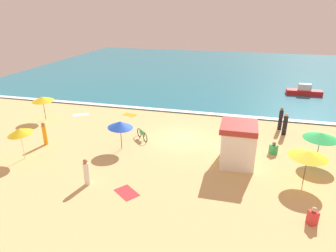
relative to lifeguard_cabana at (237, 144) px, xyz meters
name	(u,v)px	position (x,y,z in m)	size (l,w,h in m)	color
ground_plane	(180,139)	(-4.42, 2.93, -1.43)	(60.00, 60.00, 0.00)	#D8B775
ocean_water	(216,70)	(-4.42, 30.93, -1.38)	(60.00, 44.00, 0.10)	teal
wave_breaker_foam	(194,112)	(-4.42, 9.23, -1.33)	(57.00, 0.70, 0.01)	white
lifeguard_cabana	(237,144)	(0.00, 0.00, 0.00)	(2.29, 2.54, 2.81)	white
beach_umbrella_0	(43,99)	(-17.39, 4.11, 0.55)	(2.02, 2.04, 2.23)	#4C3823
beach_umbrella_1	(321,136)	(5.23, 1.62, 0.44)	(2.79, 2.79, 2.09)	#4C3823
beach_umbrella_2	(308,154)	(3.97, -1.42, 0.47)	(2.90, 2.90, 2.11)	#4C3823
beach_umbrella_3	(120,125)	(-8.20, 0.14, 0.48)	(2.29, 2.27, 2.22)	#4C3823
beach_umbrella_4	(20,131)	(-14.06, -2.91, 0.59)	(2.37, 2.37, 2.31)	silver
parked_bicycle	(142,134)	(-7.31, 2.19, -1.05)	(1.30, 1.35, 0.76)	black
beachgoer_0	(273,149)	(2.50, 2.12, -1.06)	(0.62, 0.62, 0.88)	green
beachgoer_1	(281,119)	(3.32, 6.92, -0.50)	(0.33, 0.33, 1.94)	black
beachgoer_3	(86,172)	(-8.32, -4.74, -0.64)	(0.38, 0.38, 1.65)	white
beachgoer_4	(45,134)	(-14.05, -0.56, -0.56)	(0.42, 0.42, 1.76)	orange
beachgoer_5	(285,125)	(3.57, 5.84, -0.55)	(0.48, 0.48, 1.85)	black
beachgoer_6	(313,217)	(3.80, -5.19, -1.02)	(0.52, 0.52, 0.94)	red
beach_towel_0	(127,193)	(-5.77, -4.99, -1.42)	(1.67, 1.57, 0.01)	red
beach_towel_1	(81,115)	(-14.91, 6.06, -1.42)	(1.71, 1.46, 0.01)	white
beach_towel_2	(130,115)	(-10.32, 7.24, -1.42)	(1.49, 1.12, 0.01)	orange
small_boat_0	(304,91)	(6.99, 18.56, -0.90)	(3.92, 1.17, 1.30)	red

